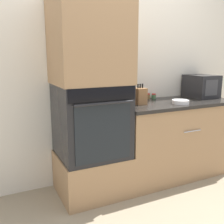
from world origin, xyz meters
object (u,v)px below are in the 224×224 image
object	(u,v)px
bowl	(180,102)
condiment_jar_mid	(154,96)
wall_oven	(91,120)
knife_block	(140,96)
condiment_jar_near	(148,96)
microwave	(201,86)
condiment_jar_far	(144,98)

from	to	relation	value
bowl	condiment_jar_mid	world-z (taller)	condiment_jar_mid
bowl	wall_oven	bearing A→B (deg)	171.03
wall_oven	knife_block	xyz separation A→B (m)	(0.56, 0.01, 0.20)
condiment_jar_near	microwave	bearing A→B (deg)	-13.56
condiment_jar_near	knife_block	bearing A→B (deg)	-136.96
condiment_jar_near	condiment_jar_mid	size ratio (longest dim) A/B	1.11
wall_oven	condiment_jar_near	size ratio (longest dim) A/B	10.41
microwave	condiment_jar_far	size ratio (longest dim) A/B	3.30
knife_block	condiment_jar_near	size ratio (longest dim) A/B	3.18
condiment_jar_mid	condiment_jar_far	distance (m)	0.31
microwave	knife_block	xyz separation A→B (m)	(-0.93, -0.09, -0.05)
wall_oven	knife_block	world-z (taller)	wall_oven
wall_oven	bowl	xyz separation A→B (m)	(0.96, -0.15, 0.13)
knife_block	bowl	distance (m)	0.44
microwave	condiment_jar_mid	size ratio (longest dim) A/B	6.02
wall_oven	condiment_jar_far	distance (m)	0.67
wall_oven	condiment_jar_near	distance (m)	0.88
wall_oven	condiment_jar_mid	bearing A→B (deg)	15.56
bowl	condiment_jar_far	world-z (taller)	condiment_jar_far
condiment_jar_far	knife_block	bearing A→B (deg)	-148.96
microwave	condiment_jar_mid	world-z (taller)	microwave
condiment_jar_near	bowl	bearing A→B (deg)	-72.15
microwave	condiment_jar_near	xyz separation A→B (m)	(-0.66, 0.16, -0.10)
knife_block	condiment_jar_mid	xyz separation A→B (m)	(0.34, 0.24, -0.06)
microwave	knife_block	bearing A→B (deg)	-174.26
bowl	condiment_jar_near	size ratio (longest dim) A/B	2.65
condiment_jar_mid	condiment_jar_far	bearing A→B (deg)	-143.42
knife_block	condiment_jar_mid	world-z (taller)	knife_block
knife_block	microwave	bearing A→B (deg)	5.74
wall_oven	condiment_jar_far	size ratio (longest dim) A/B	6.32
wall_oven	condiment_jar_far	xyz separation A→B (m)	(0.64, 0.06, 0.17)
microwave	condiment_jar_near	distance (m)	0.69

